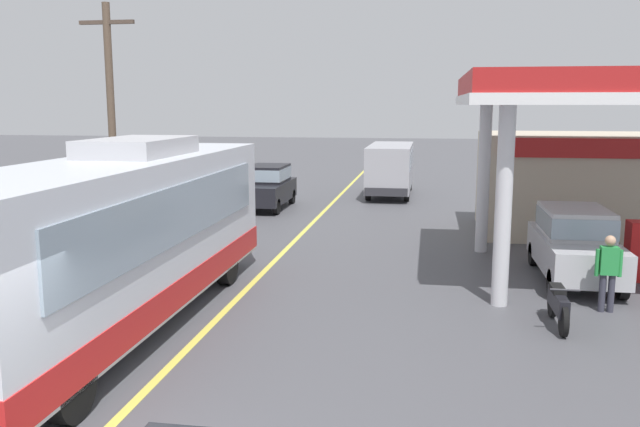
# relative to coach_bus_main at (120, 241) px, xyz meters

# --- Properties ---
(ground) EXTENTS (120.00, 120.00, 0.00)m
(ground) POSITION_rel_coach_bus_main_xyz_m (1.70, 14.63, -1.72)
(ground) COLOR #4C4C51
(lane_divider_stripe) EXTENTS (0.16, 50.00, 0.01)m
(lane_divider_stripe) POSITION_rel_coach_bus_main_xyz_m (1.70, 9.63, -1.72)
(lane_divider_stripe) COLOR #D8CC4C
(lane_divider_stripe) RESTS_ON ground
(coach_bus_main) EXTENTS (2.60, 11.04, 3.69)m
(coach_bus_main) POSITION_rel_coach_bus_main_xyz_m (0.00, 0.00, 0.00)
(coach_bus_main) COLOR silver
(coach_bus_main) RESTS_ON ground
(gas_station_roadside) EXTENTS (9.10, 11.95, 5.10)m
(gas_station_roadside) POSITION_rel_coach_bus_main_xyz_m (11.24, 9.54, 0.91)
(gas_station_roadside) COLOR #B21E1E
(gas_station_roadside) RESTS_ON ground
(car_at_pump) EXTENTS (1.70, 4.20, 1.82)m
(car_at_pump) POSITION_rel_coach_bus_main_xyz_m (9.58, 5.12, -0.71)
(car_at_pump) COLOR #B2B2B7
(car_at_pump) RESTS_ON ground
(minibus_opposing_lane) EXTENTS (2.04, 6.13, 2.44)m
(minibus_opposing_lane) POSITION_rel_coach_bus_main_xyz_m (4.09, 20.08, -0.25)
(minibus_opposing_lane) COLOR #A5A5AD
(minibus_opposing_lane) RESTS_ON ground
(motorcycle_parked_forecourt) EXTENTS (0.55, 1.80, 0.92)m
(motorcycle_parked_forecourt) POSITION_rel_coach_bus_main_xyz_m (8.54, 1.40, -1.28)
(motorcycle_parked_forecourt) COLOR black
(motorcycle_parked_forecourt) RESTS_ON ground
(pedestrian_near_pump) EXTENTS (0.55, 0.22, 1.66)m
(pedestrian_near_pump) POSITION_rel_coach_bus_main_xyz_m (9.73, 2.51, -0.79)
(pedestrian_near_pump) COLOR #33333F
(pedestrian_near_pump) RESTS_ON ground
(car_trailing_behind_bus) EXTENTS (1.70, 4.20, 1.82)m
(car_trailing_behind_bus) POSITION_rel_coach_bus_main_xyz_m (-0.80, 15.13, -0.71)
(car_trailing_behind_bus) COLOR black
(car_trailing_behind_bus) RESTS_ON ground
(utility_pole_roadside) EXTENTS (1.80, 0.24, 7.49)m
(utility_pole_roadside) POSITION_rel_coach_bus_main_xyz_m (-4.09, 7.95, 2.20)
(utility_pole_roadside) COLOR brown
(utility_pole_roadside) RESTS_ON ground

